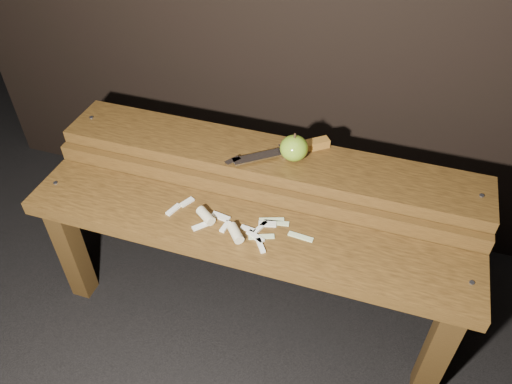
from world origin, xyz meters
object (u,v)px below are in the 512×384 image
(knife, at_px, (295,149))
(apple, at_px, (294,148))
(bench_front_tier, at_px, (242,248))
(bench_rear_tier, at_px, (267,178))

(knife, bearing_deg, apple, -83.51)
(bench_front_tier, relative_size, bench_rear_tier, 1.00)
(bench_front_tier, relative_size, knife, 4.73)
(bench_rear_tier, height_order, apple, apple)
(bench_front_tier, bearing_deg, knife, 75.13)
(bench_rear_tier, xyz_separation_m, apple, (0.07, 0.00, 0.12))
(apple, bearing_deg, knife, 96.49)
(bench_rear_tier, height_order, knife, knife)
(apple, xyz_separation_m, knife, (-0.00, 0.03, -0.02))
(apple, relative_size, knife, 0.32)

